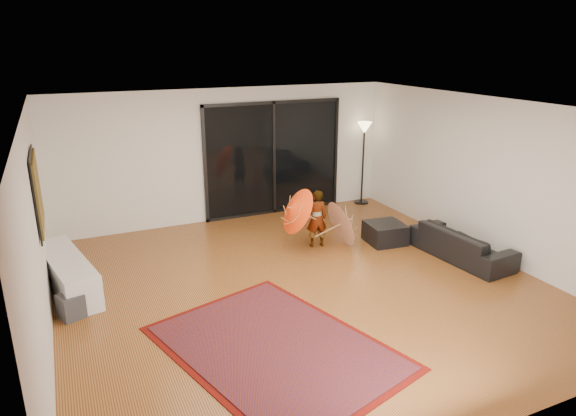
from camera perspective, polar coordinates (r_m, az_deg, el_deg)
floor at (r=7.94m, az=1.61°, el=-8.66°), size 7.00×7.00×0.00m
ceiling at (r=7.14m, az=1.80°, el=11.07°), size 7.00×7.00×0.00m
wall_back at (r=10.58m, az=-6.71°, el=5.84°), size 7.00×0.00×7.00m
wall_front at (r=4.79m, az=20.80°, el=-10.85°), size 7.00×0.00×7.00m
wall_left at (r=6.74m, az=-26.12°, el=-3.08°), size 0.00×7.00×7.00m
wall_right at (r=9.45m, az=21.15°, el=3.26°), size 0.00×7.00×7.00m
sliding_door at (r=10.92m, az=-1.62°, el=5.54°), size 3.06×0.07×2.40m
painting at (r=7.61m, az=-26.10°, el=1.58°), size 0.04×1.28×1.08m
media_console at (r=8.38m, az=-23.32°, el=-6.72°), size 0.86×1.98×0.53m
speaker at (r=7.62m, az=-22.96°, el=-10.02°), size 0.39×0.39×0.34m
persian_rug at (r=6.48m, az=-1.38°, el=-15.23°), size 2.90×3.48×0.02m
sofa at (r=9.29m, az=18.73°, el=-3.76°), size 0.87×1.89×0.54m
ottoman at (r=9.67m, az=10.73°, el=-2.73°), size 0.72×0.72×0.37m
floor_lamp at (r=11.64m, az=8.44°, el=7.51°), size 0.32×0.32×1.87m
child at (r=9.23m, az=3.19°, el=-1.18°), size 0.42×0.31×1.06m
parasol_orange at (r=8.89m, az=0.22°, el=-0.52°), size 0.56×0.84×0.88m
parasol_white at (r=9.40m, az=6.86°, el=-1.10°), size 0.53×0.87×0.91m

